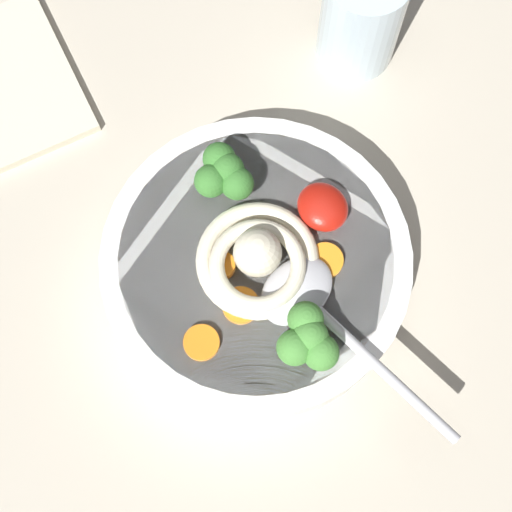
% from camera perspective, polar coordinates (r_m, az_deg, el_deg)
% --- Properties ---
extents(table_slab, '(1.25, 1.25, 0.03)m').
position_cam_1_polar(table_slab, '(0.59, -0.35, 1.13)').
color(table_slab, '#BCB29E').
rests_on(table_slab, ground).
extents(soup_bowl, '(0.24, 0.24, 0.05)m').
position_cam_1_polar(soup_bowl, '(0.54, -0.00, -0.76)').
color(soup_bowl, white).
rests_on(soup_bowl, table_slab).
extents(noodle_pile, '(0.10, 0.10, 0.04)m').
position_cam_1_polar(noodle_pile, '(0.50, 0.12, -0.31)').
color(noodle_pile, beige).
rests_on(noodle_pile, soup_bowl).
extents(soup_spoon, '(0.18, 0.07, 0.02)m').
position_cam_1_polar(soup_spoon, '(0.50, 4.51, -3.93)').
color(soup_spoon, '#B7B7BC').
rests_on(soup_spoon, soup_bowl).
extents(chili_sauce_dollop, '(0.04, 0.04, 0.02)m').
position_cam_1_polar(chili_sauce_dollop, '(0.52, 5.52, 4.05)').
color(chili_sauce_dollop, '#B2190F').
rests_on(chili_sauce_dollop, soup_bowl).
extents(broccoli_floret_rear, '(0.05, 0.04, 0.04)m').
position_cam_1_polar(broccoli_floret_rear, '(0.52, -2.74, 6.78)').
color(broccoli_floret_rear, '#7A9E60').
rests_on(broccoli_floret_rear, soup_bowl).
extents(broccoli_floret_near_spoon, '(0.05, 0.04, 0.04)m').
position_cam_1_polar(broccoli_floret_near_spoon, '(0.48, 4.30, -6.85)').
color(broccoli_floret_near_spoon, '#7A9E60').
rests_on(broccoli_floret_near_spoon, soup_bowl).
extents(carrot_slice_extra_b, '(0.03, 0.03, 0.01)m').
position_cam_1_polar(carrot_slice_extra_b, '(0.50, -1.25, -4.09)').
color(carrot_slice_extra_b, orange).
rests_on(carrot_slice_extra_b, soup_bowl).
extents(carrot_slice_front, '(0.03, 0.03, 0.01)m').
position_cam_1_polar(carrot_slice_front, '(0.52, 5.72, -0.38)').
color(carrot_slice_front, orange).
rests_on(carrot_slice_front, soup_bowl).
extents(carrot_slice_left, '(0.02, 0.02, 0.01)m').
position_cam_1_polar(carrot_slice_left, '(0.51, -2.90, -0.81)').
color(carrot_slice_left, orange).
rests_on(carrot_slice_left, soup_bowl).
extents(carrot_slice_extra_a, '(0.03, 0.03, 0.01)m').
position_cam_1_polar(carrot_slice_extra_a, '(0.50, -4.52, -7.13)').
color(carrot_slice_extra_a, orange).
rests_on(carrot_slice_extra_a, soup_bowl).
extents(drinking_glass, '(0.07, 0.07, 0.09)m').
position_cam_1_polar(drinking_glass, '(0.63, 8.65, 18.90)').
color(drinking_glass, silver).
rests_on(drinking_glass, table_slab).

